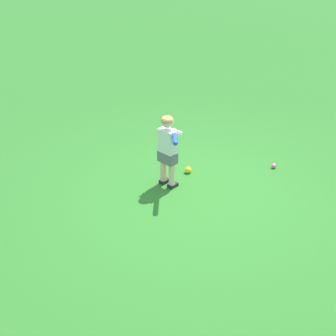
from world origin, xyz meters
name	(u,v)px	position (x,y,z in m)	size (l,w,h in m)	color
ground_plane	(200,190)	(0.00, 0.00, 0.00)	(40.00, 40.00, 0.00)	#2D7528
child_batter	(168,145)	(0.45, -0.15, 0.65)	(0.35, 0.64, 1.08)	#232328
play_ball_far_left	(188,170)	(0.13, -0.51, 0.05)	(0.10, 0.10, 0.10)	yellow
play_ball_far_right	(274,166)	(-1.20, -0.63, 0.04)	(0.08, 0.08, 0.08)	pink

